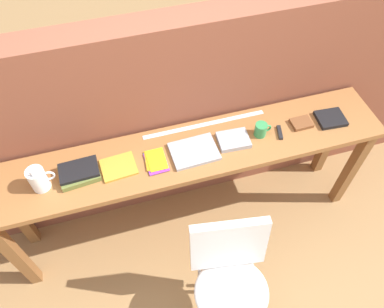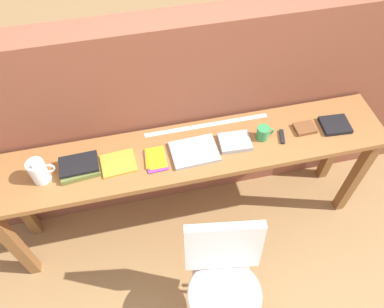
{
  "view_description": "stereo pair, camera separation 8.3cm",
  "coord_description": "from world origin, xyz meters",
  "views": [
    {
      "loc": [
        -0.38,
        -1.05,
        2.68
      ],
      "look_at": [
        0.0,
        0.25,
        0.9
      ],
      "focal_mm": 35.0,
      "sensor_mm": 36.0,
      "label": 1
    },
    {
      "loc": [
        -0.3,
        -1.07,
        2.68
      ],
      "look_at": [
        0.0,
        0.25,
        0.9
      ],
      "focal_mm": 35.0,
      "sensor_mm": 36.0,
      "label": 2
    }
  ],
  "objects": [
    {
      "name": "ground_plane",
      "position": [
        0.0,
        0.0,
        0.0
      ],
      "size": [
        40.0,
        40.0,
        0.0
      ],
      "primitive_type": "plane",
      "color": "#9E7547"
    },
    {
      "name": "brick_wall_back",
      "position": [
        0.0,
        0.64,
        0.79
      ],
      "size": [
        6.0,
        0.2,
        1.57
      ],
      "primitive_type": "cube",
      "color": "brown",
      "rests_on": "ground"
    },
    {
      "name": "sideboard",
      "position": [
        0.0,
        0.3,
        0.74
      ],
      "size": [
        2.5,
        0.44,
        0.88
      ],
      "color": "#996033",
      "rests_on": "ground"
    },
    {
      "name": "chair_white_moulded",
      "position": [
        0.05,
        -0.39,
        0.53
      ],
      "size": [
        0.5,
        0.51,
        0.89
      ],
      "color": "white",
      "rests_on": "ground"
    },
    {
      "name": "pitcher_white",
      "position": [
        -0.87,
        0.28,
        0.96
      ],
      "size": [
        0.14,
        0.1,
        0.18
      ],
      "color": "white",
      "rests_on": "sideboard"
    },
    {
      "name": "book_stack_leftmost",
      "position": [
        -0.66,
        0.3,
        0.91
      ],
      "size": [
        0.24,
        0.18,
        0.06
      ],
      "color": "olive",
      "rests_on": "sideboard"
    },
    {
      "name": "magazine_cycling",
      "position": [
        -0.44,
        0.29,
        0.89
      ],
      "size": [
        0.21,
        0.18,
        0.01
      ],
      "primitive_type": "cube",
      "rotation": [
        0.0,
        0.0,
        0.07
      ],
      "color": "gold",
      "rests_on": "sideboard"
    },
    {
      "name": "pamphlet_pile_colourful",
      "position": [
        -0.22,
        0.27,
        0.89
      ],
      "size": [
        0.13,
        0.18,
        0.01
      ],
      "color": "#3399D8",
      "rests_on": "sideboard"
    },
    {
      "name": "book_open_centre",
      "position": [
        0.02,
        0.27,
        0.89
      ],
      "size": [
        0.29,
        0.22,
        0.02
      ],
      "primitive_type": "cube",
      "rotation": [
        0.0,
        0.0,
        0.04
      ],
      "color": "#9E9EA3",
      "rests_on": "sideboard"
    },
    {
      "name": "book_grey_hardcover",
      "position": [
        0.28,
        0.29,
        0.9
      ],
      "size": [
        0.2,
        0.16,
        0.03
      ],
      "primitive_type": "cube",
      "rotation": [
        0.0,
        0.0,
        -0.06
      ],
      "color": "#9E9EA3",
      "rests_on": "sideboard"
    },
    {
      "name": "mug",
      "position": [
        0.46,
        0.3,
        0.92
      ],
      "size": [
        0.11,
        0.08,
        0.09
      ],
      "color": "#338C4C",
      "rests_on": "sideboard"
    },
    {
      "name": "multitool_folded",
      "position": [
        0.58,
        0.27,
        0.89
      ],
      "size": [
        0.05,
        0.11,
        0.02
      ],
      "primitive_type": "cube",
      "rotation": [
        0.0,
        0.0,
        -0.26
      ],
      "color": "black",
      "rests_on": "sideboard"
    },
    {
      "name": "leather_journal_brown",
      "position": [
        0.75,
        0.3,
        0.89
      ],
      "size": [
        0.13,
        0.1,
        0.02
      ],
      "primitive_type": "cube",
      "rotation": [
        0.0,
        0.0,
        0.02
      ],
      "color": "brown",
      "rests_on": "sideboard"
    },
    {
      "name": "book_repair_rightmost",
      "position": [
        0.95,
        0.28,
        0.89
      ],
      "size": [
        0.19,
        0.17,
        0.03
      ],
      "primitive_type": "cube",
      "rotation": [
        0.0,
        0.0,
        -0.07
      ],
      "color": "black",
      "rests_on": "sideboard"
    },
    {
      "name": "ruler_metal_back_edge",
      "position": [
        0.15,
        0.47,
        0.88
      ],
      "size": [
        0.81,
        0.03,
        0.0
      ],
      "primitive_type": "cube",
      "color": "silver",
      "rests_on": "sideboard"
    }
  ]
}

